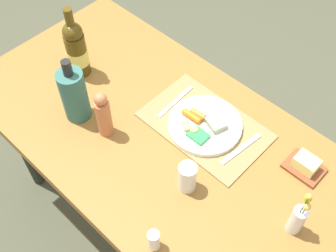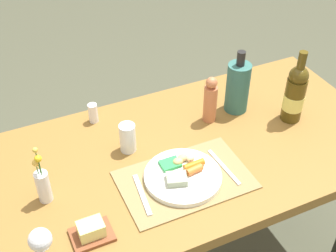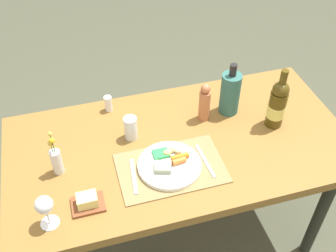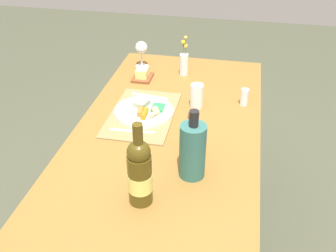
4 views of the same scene
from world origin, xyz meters
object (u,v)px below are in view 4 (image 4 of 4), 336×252
object	(u,v)px
fork	(150,96)
water_tumbler	(197,97)
salt_shaker	(244,97)
butter_dish	(143,75)
wine_glass	(141,49)
wine_bottle	(140,173)
dining_table	(168,142)
cooler_bottle	(193,150)
knife	(132,131)
flower_vase	(184,62)
dinner_plate	(145,111)
pepper_mill	(193,132)

from	to	relation	value
fork	water_tumbler	world-z (taller)	water_tumbler
salt_shaker	butter_dish	xyz separation A→B (m)	(-0.18, -0.55, -0.02)
wine_glass	wine_bottle	xyz separation A→B (m)	(1.07, 0.27, 0.01)
dining_table	cooler_bottle	distance (m)	0.38
knife	cooler_bottle	size ratio (longest dim) A/B	0.72
dining_table	wine_glass	world-z (taller)	wine_glass
water_tumbler	cooler_bottle	size ratio (longest dim) A/B	0.42
wine_glass	salt_shaker	xyz separation A→B (m)	(0.33, 0.59, -0.07)
flower_vase	wine_bottle	size ratio (longest dim) A/B	0.72
wine_glass	cooler_bottle	world-z (taller)	cooler_bottle
flower_vase	cooler_bottle	xyz separation A→B (m)	(0.84, 0.17, 0.04)
fork	water_tumbler	distance (m)	0.25
dining_table	salt_shaker	bearing A→B (deg)	130.32
dinner_plate	pepper_mill	world-z (taller)	pepper_mill
pepper_mill	wine_bottle	bearing A→B (deg)	-23.16
wine_bottle	pepper_mill	bearing A→B (deg)	156.84
dining_table	wine_glass	distance (m)	0.69
dining_table	flower_vase	world-z (taller)	flower_vase
knife	dinner_plate	bearing A→B (deg)	171.00
wine_glass	wine_bottle	size ratio (longest dim) A/B	0.49
knife	water_tumbler	bearing A→B (deg)	135.60
cooler_bottle	butter_dish	xyz separation A→B (m)	(-0.75, -0.38, -0.09)
dining_table	water_tumbler	size ratio (longest dim) A/B	13.46
dining_table	butter_dish	distance (m)	0.52
pepper_mill	wine_bottle	xyz separation A→B (m)	(0.31, -0.13, 0.03)
fork	salt_shaker	distance (m)	0.46
dinner_plate	water_tumbler	size ratio (longest dim) A/B	2.35
salt_shaker	flower_vase	bearing A→B (deg)	-128.99
wine_glass	wine_bottle	distance (m)	1.11
dining_table	knife	bearing A→B (deg)	-63.31
dinner_plate	wine_glass	xyz separation A→B (m)	(-0.52, -0.15, 0.09)
fork	dinner_plate	bearing A→B (deg)	12.03
knife	wine_glass	bearing A→B (deg)	-172.43
wine_glass	butter_dish	distance (m)	0.18
dinner_plate	flower_vase	xyz separation A→B (m)	(-0.46, 0.11, 0.06)
pepper_mill	butter_dish	world-z (taller)	pepper_mill
cooler_bottle	wine_glass	bearing A→B (deg)	-154.81
knife	wine_bottle	world-z (taller)	wine_bottle
salt_shaker	butter_dish	distance (m)	0.58
dining_table	dinner_plate	distance (m)	0.18
water_tumbler	wine_bottle	distance (m)	0.69
dining_table	water_tumbler	xyz separation A→B (m)	(-0.21, 0.10, 0.13)
dining_table	wine_glass	xyz separation A→B (m)	(-0.60, -0.27, 0.19)
knife	wine_glass	size ratio (longest dim) A/B	1.31
dinner_plate	butter_dish	world-z (taller)	butter_dish
wine_glass	water_tumbler	size ratio (longest dim) A/B	1.30
dining_table	pepper_mill	distance (m)	0.27
wine_glass	water_tumbler	distance (m)	0.55
fork	wine_glass	bearing A→B (deg)	-153.20
dining_table	salt_shaker	xyz separation A→B (m)	(-0.27, 0.32, 0.12)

